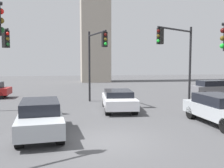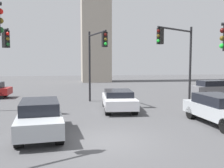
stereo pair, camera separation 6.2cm
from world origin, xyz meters
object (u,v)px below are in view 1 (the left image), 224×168
car_0 (40,117)px  car_2 (220,109)px  traffic_light_4 (177,49)px  car_1 (212,88)px  traffic_light_2 (96,52)px  car_4 (119,99)px

car_0 → car_2: size_ratio=1.03×
traffic_light_4 → car_1: bearing=-173.7°
traffic_light_2 → traffic_light_4: traffic_light_4 is taller
traffic_light_4 → car_4: size_ratio=1.26×
traffic_light_4 → car_4: (-4.03, -0.04, -3.31)m
car_4 → traffic_light_2: bearing=-148.6°
traffic_light_2 → car_0: bearing=-36.1°
traffic_light_2 → car_0: size_ratio=1.19×
car_4 → car_1: bearing=120.5°
car_0 → car_4: car_0 is taller
traffic_light_4 → car_0: 10.43m
traffic_light_2 → car_0: (-3.30, -7.42, -3.14)m
traffic_light_2 → traffic_light_4: size_ratio=0.98×
car_2 → car_0: bearing=-90.2°
traffic_light_4 → car_0: (-8.54, -5.04, -3.23)m
car_1 → car_2: 10.54m
car_1 → car_0: bearing=-149.5°
car_1 → car_4: 10.57m
car_1 → car_4: (-9.53, -4.57, -0.09)m
car_2 → car_4: car_2 is taller
traffic_light_2 → car_2: bearing=26.3°
traffic_light_2 → car_0: 8.70m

